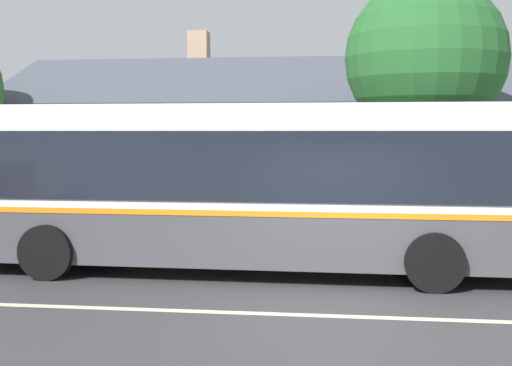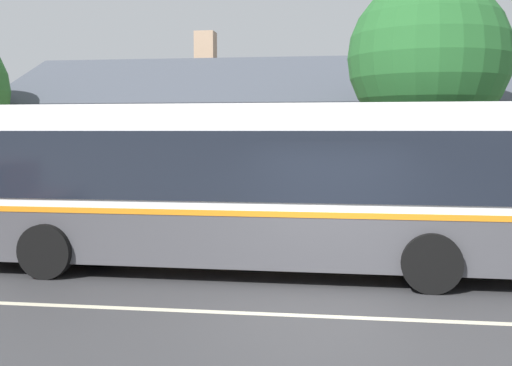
% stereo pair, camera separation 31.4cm
% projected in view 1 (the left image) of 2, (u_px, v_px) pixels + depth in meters
% --- Properties ---
extents(ground_plane, '(300.00, 300.00, 0.00)m').
position_uv_depth(ground_plane, '(333.00, 316.00, 9.25)').
color(ground_plane, '#38383A').
extents(sidewalk_far, '(60.00, 3.00, 0.15)m').
position_uv_depth(sidewalk_far, '(333.00, 241.00, 15.18)').
color(sidewalk_far, '#ADAAA3').
rests_on(sidewalk_far, ground).
extents(lane_divider_stripe, '(60.00, 0.16, 0.01)m').
position_uv_depth(lane_divider_stripe, '(333.00, 316.00, 9.25)').
color(lane_divider_stripe, beige).
rests_on(lane_divider_stripe, ground).
extents(community_building, '(24.56, 8.66, 6.22)m').
position_uv_depth(community_building, '(385.00, 156.00, 21.67)').
color(community_building, tan).
rests_on(community_building, ground).
extents(transit_bus, '(11.70, 2.87, 3.14)m').
position_uv_depth(transit_bus, '(234.00, 182.00, 12.21)').
color(transit_bus, '#47474C').
rests_on(transit_bus, ground).
extents(bench_down_street, '(1.65, 0.51, 0.94)m').
position_uv_depth(bench_down_street, '(56.00, 216.00, 15.87)').
color(bench_down_street, brown).
rests_on(bench_down_street, sidewalk_far).
extents(street_tree_primary, '(3.88, 3.88, 6.37)m').
position_uv_depth(street_tree_primary, '(425.00, 59.00, 15.53)').
color(street_tree_primary, '#4C3828').
rests_on(street_tree_primary, ground).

